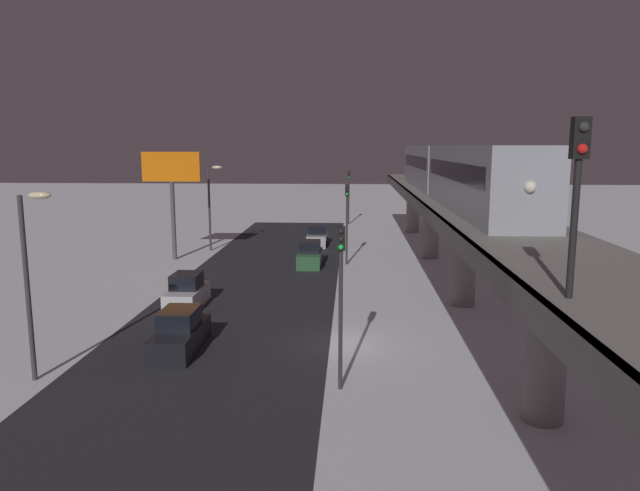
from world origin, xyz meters
TOP-DOWN VIEW (x-y plane):
  - ground_plane at (0.00, 0.00)m, footprint 240.00×240.00m
  - avenue_asphalt at (5.79, 0.00)m, footprint 11.00×89.86m
  - elevated_railway at (-7.25, 0.00)m, footprint 5.00×89.86m
  - subway_train at (-7.35, -13.77)m, footprint 2.94×36.87m
  - rail_signal at (-5.61, 13.83)m, footprint 0.36×0.41m
  - sedan_silver at (2.59, -28.30)m, footprint 1.91×4.12m
  - sedan_black at (7.19, 1.24)m, footprint 1.80×4.61m
  - sedan_green at (2.59, -18.70)m, footprint 1.80×4.47m
  - sedan_white at (8.99, -6.34)m, footprint 1.80×4.19m
  - traffic_light_near at (-0.31, 5.24)m, footprint 0.32×0.44m
  - traffic_light_mid at (-0.31, -19.31)m, footprint 0.32×0.44m
  - traffic_light_far at (-0.31, -43.85)m, footprint 0.32×0.44m
  - commercial_billboard at (14.08, -20.68)m, footprint 4.80×0.36m
  - street_lamp_near at (11.86, 5.00)m, footprint 1.35×0.44m
  - street_lamp_far at (11.86, -25.00)m, footprint 1.35×0.44m

SIDE VIEW (x-z plane):
  - ground_plane at x=0.00m, z-range 0.00..0.00m
  - avenue_asphalt at x=5.79m, z-range 0.00..0.01m
  - sedan_silver at x=2.59m, z-range -0.20..1.77m
  - sedan_black at x=7.19m, z-range -0.19..1.78m
  - sedan_green at x=2.59m, z-range -0.19..1.78m
  - sedan_white at x=8.99m, z-range -0.19..1.78m
  - traffic_light_near at x=-0.31m, z-range 1.00..7.40m
  - traffic_light_mid at x=-0.31m, z-range 1.00..7.40m
  - traffic_light_far at x=-0.31m, z-range 1.00..7.40m
  - street_lamp_near at x=11.86m, z-range 0.99..8.64m
  - street_lamp_far at x=11.86m, z-range 0.99..8.64m
  - elevated_railway at x=-7.25m, z-range 2.18..8.17m
  - commercial_billboard at x=14.08m, z-range 2.38..11.28m
  - subway_train at x=-7.35m, z-range 6.07..9.47m
  - rail_signal at x=-5.61m, z-range 6.72..10.72m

